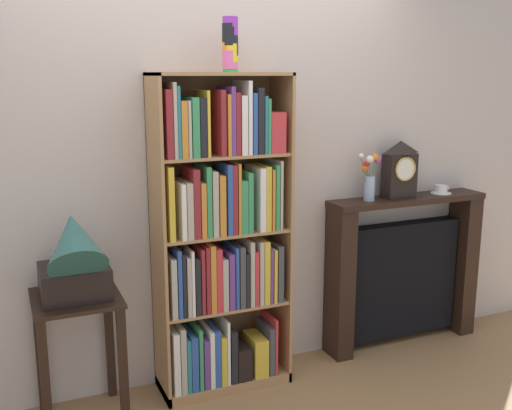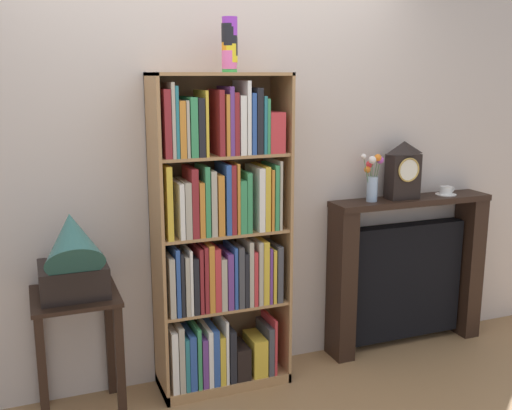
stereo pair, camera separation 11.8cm
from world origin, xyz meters
name	(u,v)px [view 1 (the left image)]	position (x,y,z in m)	size (l,w,h in m)	color
ground_plane	(229,392)	(0.00, 0.00, -0.01)	(8.04, 6.40, 0.02)	#997047
wall_back	(248,161)	(0.25, 0.30, 1.33)	(5.04, 0.08, 2.66)	beige
bookshelf	(220,245)	(-0.02, 0.08, 0.88)	(0.77, 0.32, 1.86)	#A87A4C
cup_stack	(230,45)	(0.05, 0.06, 2.00)	(0.09, 0.09, 0.29)	green
side_table_left	(78,333)	(-0.84, 0.03, 0.51)	(0.45, 0.46, 0.71)	black
gramophone	(74,258)	(-0.84, -0.03, 0.94)	(0.34, 0.48, 0.54)	black
fireplace_mantel	(402,271)	(1.35, 0.17, 0.51)	(1.14, 0.23, 1.05)	black
mantel_clock	(400,169)	(1.27, 0.14, 1.24)	(0.21, 0.13, 0.38)	black
flower_vase	(370,178)	(1.04, 0.14, 1.20)	(0.16, 0.11, 0.31)	#99B2D1
teacup_with_saucer	(441,190)	(1.63, 0.15, 1.07)	(0.14, 0.14, 0.06)	white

